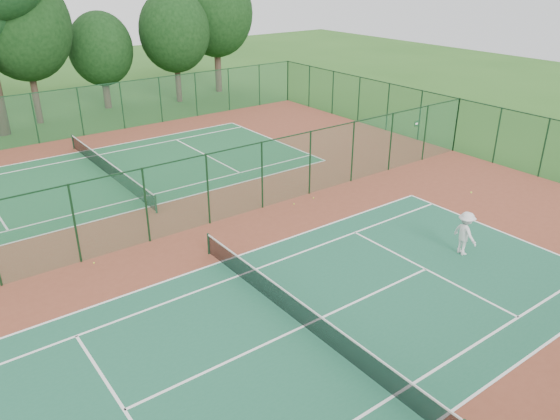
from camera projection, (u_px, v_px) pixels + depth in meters
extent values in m
plane|color=#295A1C|center=(181.00, 232.00, 25.23)|extent=(120.00, 120.00, 0.00)
cube|color=brown|center=(181.00, 232.00, 25.23)|extent=(40.00, 36.00, 0.01)
cube|color=#1C5A3F|center=(303.00, 327.00, 18.66)|extent=(23.77, 10.97, 0.01)
cube|color=#1C5832|center=(109.00, 176.00, 31.79)|extent=(23.77, 10.97, 0.01)
cube|color=#17462F|center=(58.00, 115.00, 37.64)|extent=(40.00, 0.02, 3.50)
cube|color=#163E20|center=(54.00, 90.00, 36.93)|extent=(40.00, 0.05, 0.05)
cube|color=#18482A|center=(456.00, 125.00, 35.38)|extent=(0.02, 36.00, 3.50)
cube|color=#13351E|center=(460.00, 99.00, 34.68)|extent=(0.05, 36.00, 0.05)
cube|color=#1B5333|center=(178.00, 197.00, 24.51)|extent=(40.00, 0.02, 3.50)
cube|color=black|center=(175.00, 161.00, 23.80)|extent=(40.00, 0.05, 0.05)
cylinder|color=#143821|center=(209.00, 244.00, 23.13)|extent=(0.10, 0.10, 0.97)
cube|color=black|center=(303.00, 315.00, 18.46)|extent=(0.02, 12.80, 0.85)
cube|color=silver|center=(304.00, 304.00, 18.28)|extent=(0.04, 12.80, 0.06)
cylinder|color=#153923|center=(156.00, 204.00, 26.93)|extent=(0.10, 0.10, 0.97)
cylinder|color=#153923|center=(73.00, 142.00, 36.27)|extent=(0.10, 0.10, 0.97)
cube|color=black|center=(108.00, 168.00, 31.60)|extent=(0.02, 12.80, 0.85)
cube|color=silver|center=(107.00, 161.00, 31.42)|extent=(0.04, 12.80, 0.06)
imported|color=silver|center=(465.00, 233.00, 22.95)|extent=(0.95, 1.36, 1.92)
sphere|color=#ABCC2F|center=(294.00, 204.00, 28.05)|extent=(0.07, 0.07, 0.07)
sphere|color=#B2CC2F|center=(313.00, 198.00, 28.76)|extent=(0.07, 0.07, 0.07)
sphere|color=#C2D130|center=(94.00, 263.00, 22.55)|extent=(0.07, 0.07, 0.07)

